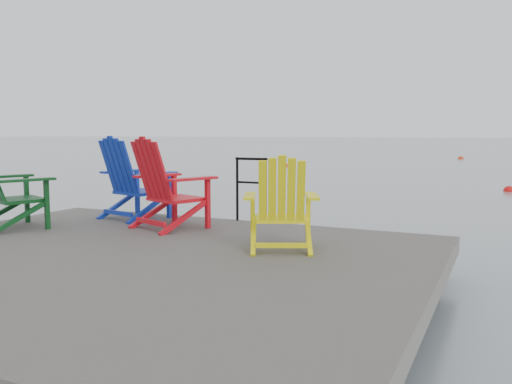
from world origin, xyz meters
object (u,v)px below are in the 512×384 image
at_px(chair_yellow, 281,204).
at_px(chair_blue, 132,179).
at_px(buoy_a, 509,191).
at_px(buoy_d, 461,159).
at_px(chair_green, 6,185).
at_px(chair_red, 167,184).
at_px(buoy_b, 285,166).
at_px(handrail, 251,183).

bearing_deg(chair_yellow, chair_blue, 135.37).
bearing_deg(buoy_a, buoy_d, 98.10).
xyz_separation_m(chair_green, buoy_d, (2.92, 33.67, -1.07)).
distance_m(chair_red, buoy_d, 32.80).
xyz_separation_m(chair_blue, buoy_a, (4.96, 11.48, -1.08)).
height_order(buoy_b, buoy_d, buoy_d).
xyz_separation_m(handrail, buoy_d, (0.32, 31.81, -1.04)).
xyz_separation_m(buoy_b, buoy_d, (7.63, 12.50, 0.00)).
height_order(chair_yellow, buoy_b, chair_yellow).
relative_size(buoy_a, buoy_b, 0.90).
distance_m(chair_green, chair_blue, 1.65).
height_order(chair_blue, buoy_d, chair_blue).
xyz_separation_m(buoy_a, buoy_b, (-10.59, 8.32, 0.00)).
bearing_deg(chair_red, chair_green, -133.60).
bearing_deg(handrail, chair_red, -128.15).
distance_m(chair_green, buoy_b, 21.71).
height_order(chair_red, buoy_d, chair_red).
xyz_separation_m(chair_yellow, buoy_b, (-8.39, 20.85, -1.00)).
relative_size(chair_blue, buoy_d, 3.02).
xyz_separation_m(chair_yellow, buoy_a, (2.20, 12.53, -1.00)).
bearing_deg(buoy_a, buoy_b, 141.84).
bearing_deg(chair_red, chair_blue, 173.68).
distance_m(handrail, chair_green, 3.20).
distance_m(handrail, buoy_b, 20.67).
relative_size(chair_green, chair_red, 0.98).
bearing_deg(buoy_b, chair_blue, -74.13).
height_order(handrail, buoy_d, handrail).
xyz_separation_m(handrail, buoy_b, (-7.30, 19.31, -1.04)).
bearing_deg(chair_red, chair_yellow, 2.57).
bearing_deg(chair_red, buoy_d, 108.42).
bearing_deg(chair_yellow, handrail, 101.32).
xyz_separation_m(chair_green, buoy_b, (-4.70, 21.17, -1.07)).
xyz_separation_m(handrail, chair_red, (-0.75, -0.96, 0.04)).
relative_size(chair_green, buoy_a, 3.49).
distance_m(handrail, chair_yellow, 1.89).
relative_size(handrail, chair_green, 0.79).
relative_size(handrail, chair_yellow, 0.91).
relative_size(chair_yellow, buoy_a, 3.02).
bearing_deg(buoy_b, buoy_a, -38.16).
relative_size(handrail, buoy_a, 2.76).
bearing_deg(buoy_d, buoy_b, -121.39).
relative_size(chair_blue, chair_yellow, 1.17).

